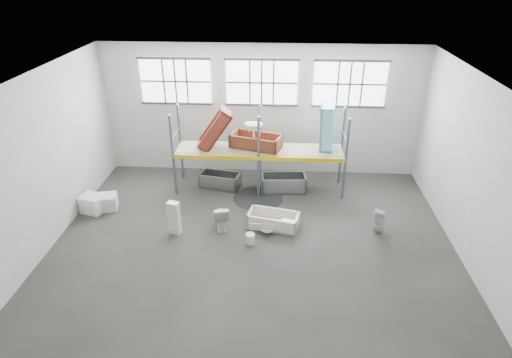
# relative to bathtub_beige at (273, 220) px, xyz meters

# --- Properties ---
(floor) EXTENTS (12.00, 10.00, 0.10)m
(floor) POSITION_rel_bathtub_beige_xyz_m (-0.59, -0.94, -0.29)
(floor) COLOR #4D4842
(floor) RESTS_ON ground
(ceiling) EXTENTS (12.00, 10.00, 0.10)m
(ceiling) POSITION_rel_bathtub_beige_xyz_m (-0.59, -0.94, 4.81)
(ceiling) COLOR silver
(ceiling) RESTS_ON ground
(wall_back) EXTENTS (12.00, 0.10, 5.00)m
(wall_back) POSITION_rel_bathtub_beige_xyz_m (-0.59, 4.11, 2.26)
(wall_back) COLOR #ACAA9F
(wall_back) RESTS_ON ground
(wall_front) EXTENTS (12.00, 0.10, 5.00)m
(wall_front) POSITION_rel_bathtub_beige_xyz_m (-0.59, -5.99, 2.26)
(wall_front) COLOR #AFADA3
(wall_front) RESTS_ON ground
(wall_left) EXTENTS (0.10, 10.00, 5.00)m
(wall_left) POSITION_rel_bathtub_beige_xyz_m (-6.64, -0.94, 2.26)
(wall_left) COLOR #9F9E94
(wall_left) RESTS_ON ground
(wall_right) EXTENTS (0.10, 10.00, 5.00)m
(wall_right) POSITION_rel_bathtub_beige_xyz_m (5.46, -0.94, 2.26)
(wall_right) COLOR #B1AFA5
(wall_right) RESTS_ON ground
(window_left) EXTENTS (2.60, 0.04, 1.60)m
(window_left) POSITION_rel_bathtub_beige_xyz_m (-3.79, 4.00, 3.36)
(window_left) COLOR white
(window_left) RESTS_ON wall_back
(window_mid) EXTENTS (2.60, 0.04, 1.60)m
(window_mid) POSITION_rel_bathtub_beige_xyz_m (-0.59, 4.00, 3.36)
(window_mid) COLOR white
(window_mid) RESTS_ON wall_back
(window_right) EXTENTS (2.60, 0.04, 1.60)m
(window_right) POSITION_rel_bathtub_beige_xyz_m (2.61, 4.00, 3.36)
(window_right) COLOR white
(window_right) RESTS_ON wall_back
(rack_upright_la) EXTENTS (0.08, 0.08, 3.00)m
(rack_upright_la) POSITION_rel_bathtub_beige_xyz_m (-3.59, 1.96, 1.26)
(rack_upright_la) COLOR slate
(rack_upright_la) RESTS_ON floor
(rack_upright_lb) EXTENTS (0.08, 0.08, 3.00)m
(rack_upright_lb) POSITION_rel_bathtub_beige_xyz_m (-3.59, 3.16, 1.26)
(rack_upright_lb) COLOR slate
(rack_upright_lb) RESTS_ON floor
(rack_upright_ma) EXTENTS (0.08, 0.08, 3.00)m
(rack_upright_ma) POSITION_rel_bathtub_beige_xyz_m (-0.59, 1.96, 1.26)
(rack_upright_ma) COLOR slate
(rack_upright_ma) RESTS_ON floor
(rack_upright_mb) EXTENTS (0.08, 0.08, 3.00)m
(rack_upright_mb) POSITION_rel_bathtub_beige_xyz_m (-0.59, 3.16, 1.26)
(rack_upright_mb) COLOR slate
(rack_upright_mb) RESTS_ON floor
(rack_upright_ra) EXTENTS (0.08, 0.08, 3.00)m
(rack_upright_ra) POSITION_rel_bathtub_beige_xyz_m (2.41, 1.96, 1.26)
(rack_upright_ra) COLOR slate
(rack_upright_ra) RESTS_ON floor
(rack_upright_rb) EXTENTS (0.08, 0.08, 3.00)m
(rack_upright_rb) POSITION_rel_bathtub_beige_xyz_m (2.41, 3.16, 1.26)
(rack_upright_rb) COLOR slate
(rack_upright_rb) RESTS_ON floor
(rack_beam_front) EXTENTS (6.00, 0.10, 0.14)m
(rack_beam_front) POSITION_rel_bathtub_beige_xyz_m (-0.59, 1.96, 1.26)
(rack_beam_front) COLOR yellow
(rack_beam_front) RESTS_ON floor
(rack_beam_back) EXTENTS (6.00, 0.10, 0.14)m
(rack_beam_back) POSITION_rel_bathtub_beige_xyz_m (-0.59, 3.16, 1.26)
(rack_beam_back) COLOR yellow
(rack_beam_back) RESTS_ON floor
(shelf_deck) EXTENTS (5.90, 1.10, 0.03)m
(shelf_deck) POSITION_rel_bathtub_beige_xyz_m (-0.59, 2.56, 1.34)
(shelf_deck) COLOR gray
(shelf_deck) RESTS_ON floor
(wet_patch) EXTENTS (1.80, 1.80, 0.00)m
(wet_patch) POSITION_rel_bathtub_beige_xyz_m (-0.59, 1.76, -0.23)
(wet_patch) COLOR black
(wet_patch) RESTS_ON floor
(bathtub_beige) EXTENTS (1.73, 1.09, 0.47)m
(bathtub_beige) POSITION_rel_bathtub_beige_xyz_m (0.00, 0.00, 0.00)
(bathtub_beige) COLOR beige
(bathtub_beige) RESTS_ON floor
(cistern_spare) EXTENTS (0.47, 0.33, 0.41)m
(cistern_spare) POSITION_rel_bathtub_beige_xyz_m (0.47, -0.41, 0.04)
(cistern_spare) COLOR beige
(cistern_spare) RESTS_ON bathtub_beige
(sink_in_tub) EXTENTS (0.45, 0.45, 0.14)m
(sink_in_tub) POSITION_rel_bathtub_beige_xyz_m (-0.17, -0.49, -0.08)
(sink_in_tub) COLOR beige
(sink_in_tub) RESTS_ON bathtub_beige
(toilet_beige) EXTENTS (0.65, 0.90, 0.82)m
(toilet_beige) POSITION_rel_bathtub_beige_xyz_m (-1.67, -0.16, 0.17)
(toilet_beige) COLOR beige
(toilet_beige) RESTS_ON floor
(cistern_tall) EXTENTS (0.40, 0.32, 1.10)m
(cistern_tall) POSITION_rel_bathtub_beige_xyz_m (-3.05, -0.56, 0.31)
(cistern_tall) COLOR beige
(cistern_tall) RESTS_ON floor
(toilet_white) EXTENTS (0.44, 0.43, 0.80)m
(toilet_white) POSITION_rel_bathtub_beige_xyz_m (3.31, -0.14, 0.16)
(toilet_white) COLOR silver
(toilet_white) RESTS_ON floor
(steel_tub_left) EXTENTS (1.57, 0.98, 0.53)m
(steel_tub_left) POSITION_rel_bathtub_beige_xyz_m (-2.06, 2.59, 0.03)
(steel_tub_left) COLOR #9B9CA2
(steel_tub_left) RESTS_ON floor
(steel_tub_right) EXTENTS (1.67, 0.87, 0.59)m
(steel_tub_right) POSITION_rel_bathtub_beige_xyz_m (0.32, 2.43, 0.06)
(steel_tub_right) COLOR #B1B2B8
(steel_tub_right) RESTS_ON floor
(rust_tub_flat) EXTENTS (1.96, 1.33, 0.50)m
(rust_tub_flat) POSITION_rel_bathtub_beige_xyz_m (-0.72, 2.69, 1.58)
(rust_tub_flat) COLOR brown
(rust_tub_flat) RESTS_ON shelf_deck
(rust_tub_tilted) EXTENTS (1.37, 0.89, 1.57)m
(rust_tub_tilted) POSITION_rel_bathtub_beige_xyz_m (-2.16, 2.56, 2.06)
(rust_tub_tilted) COLOR #99331F
(rust_tub_tilted) RESTS_ON shelf_deck
(sink_on_shelf) EXTENTS (0.66, 0.53, 0.54)m
(sink_on_shelf) POSITION_rel_bathtub_beige_xyz_m (-0.78, 2.45, 1.86)
(sink_on_shelf) COLOR white
(sink_on_shelf) RESTS_ON rust_tub_flat
(blue_tub_upright) EXTENTS (0.61, 0.81, 1.59)m
(blue_tub_upright) POSITION_rel_bathtub_beige_xyz_m (1.77, 2.67, 2.16)
(blue_tub_upright) COLOR #8CD2E8
(blue_tub_upright) RESTS_ON shelf_deck
(bucket) EXTENTS (0.37, 0.37, 0.33)m
(bucket) POSITION_rel_bathtub_beige_xyz_m (-0.67, -0.97, -0.07)
(bucket) COLOR silver
(bucket) RESTS_ON floor
(carton_near) EXTENTS (0.82, 0.75, 0.59)m
(carton_near) POSITION_rel_bathtub_beige_xyz_m (-6.12, 0.55, 0.06)
(carton_near) COLOR white
(carton_near) RESTS_ON floor
(carton_far) EXTENTS (0.75, 0.75, 0.51)m
(carton_far) POSITION_rel_bathtub_beige_xyz_m (-5.68, 0.76, 0.02)
(carton_far) COLOR silver
(carton_far) RESTS_ON floor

